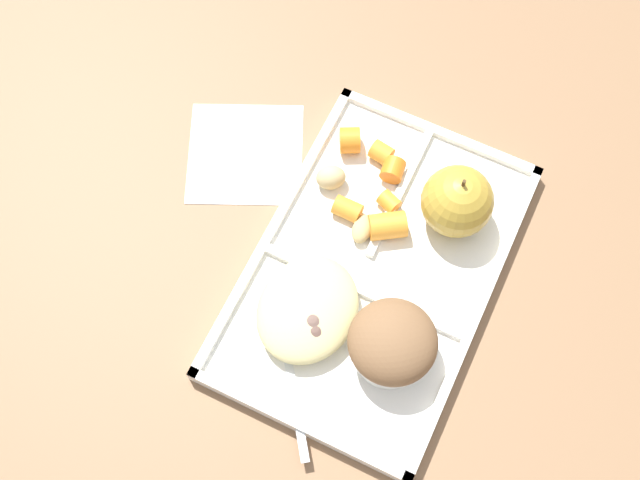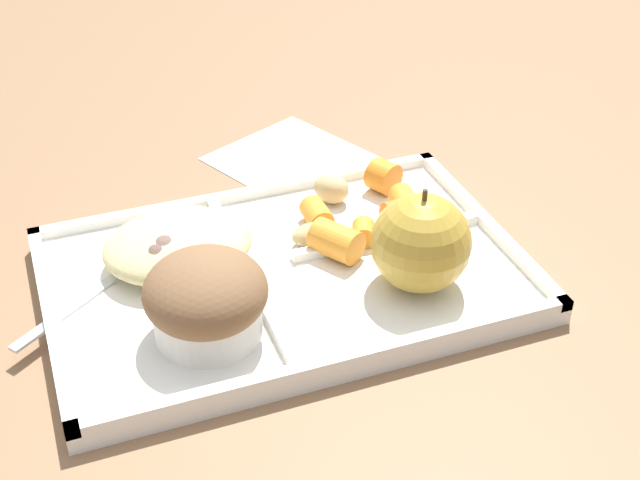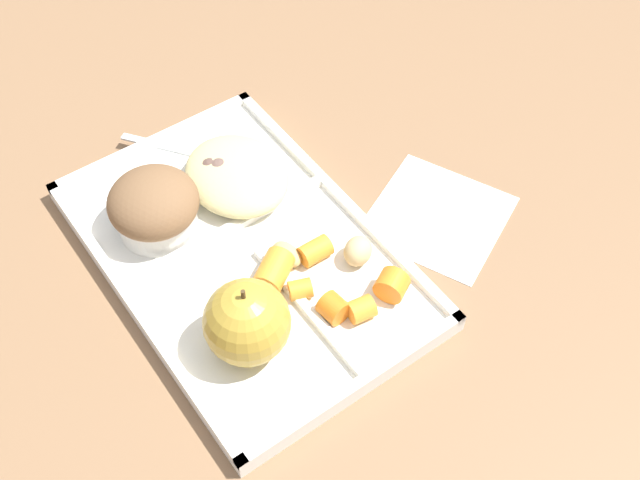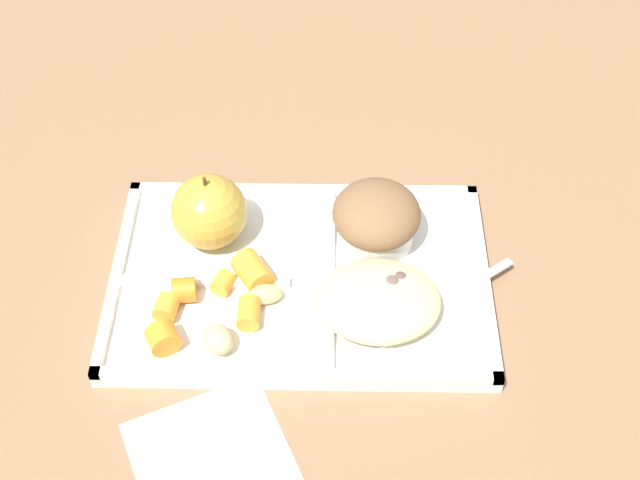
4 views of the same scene
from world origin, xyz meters
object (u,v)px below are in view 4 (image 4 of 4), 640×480
Objects in this scene: bran_muffin at (376,219)px; plastic_fork at (436,306)px; green_apple at (209,212)px; lunch_tray at (300,281)px.

plastic_fork is (0.05, -0.08, -0.03)m from bran_muffin.
plastic_fork is at bearing -21.00° from green_apple.
lunch_tray is at bearing 165.38° from plastic_fork.
bran_muffin is (0.07, 0.05, 0.03)m from lunch_tray.
bran_muffin is at bearing 34.17° from lunch_tray.
green_apple is at bearing -180.00° from bran_muffin.
bran_muffin is 0.10m from plastic_fork.
green_apple is 0.23m from plastic_fork.
lunch_tray is at bearing -29.34° from green_apple.
bran_muffin is (0.16, 0.00, -0.01)m from green_apple.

